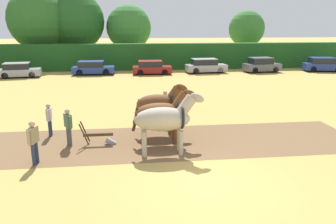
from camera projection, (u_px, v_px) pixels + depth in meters
ground_plane at (209, 183)px, 10.77m from camera, size 240.00×240.00×0.00m
plowed_furrow_strip at (71, 145)px, 14.09m from camera, size 25.52×4.49×0.01m
hedgerow at (151, 57)px, 37.83m from camera, size 55.13×1.80×2.95m
tree_left at (39, 20)px, 39.65m from camera, size 7.47×7.47×9.36m
tree_center_left at (75, 21)px, 41.02m from camera, size 7.28×7.28×9.10m
tree_center at (129, 28)px, 42.16m from camera, size 5.74×5.74×7.54m
tree_center_right at (247, 29)px, 44.24m from camera, size 4.82×4.82×6.93m
draft_horse_lead_left at (165, 119)px, 12.91m from camera, size 2.93×1.01×2.53m
draft_horse_lead_right at (162, 113)px, 14.18m from camera, size 2.83×0.94×2.42m
draft_horse_trail_left at (159, 104)px, 15.40m from camera, size 2.57×0.93×2.44m
plow at (101, 138)px, 14.15m from camera, size 1.52×0.46×1.13m
farmer_at_plow at (68, 125)px, 13.87m from camera, size 0.41×0.58×1.63m
farmer_beside_team at (165, 104)px, 17.13m from camera, size 0.43×0.64×1.70m
farmer_onlooker_left at (33, 139)px, 12.00m from camera, size 0.31×0.65×1.67m
farmer_onlooker_right at (49, 118)px, 15.14m from camera, size 0.23×0.63×1.53m
parked_car_left at (19, 70)px, 32.12m from camera, size 4.12×2.29×1.44m
parked_car_center_left at (93, 68)px, 33.93m from camera, size 4.28×1.74×1.41m
parked_car_center at (152, 68)px, 34.27m from camera, size 4.07×1.87×1.41m
parked_car_center_right at (205, 66)px, 35.24m from camera, size 4.43×2.04×1.52m
parked_car_right at (261, 65)px, 35.71m from camera, size 4.08×2.20×1.60m
parked_car_far_right at (323, 65)px, 36.32m from camera, size 4.49×2.59×1.54m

